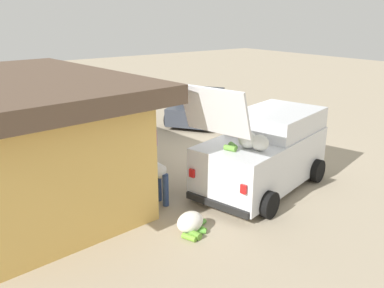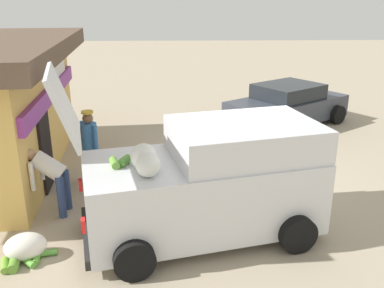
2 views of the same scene
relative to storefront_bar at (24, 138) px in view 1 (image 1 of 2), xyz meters
name	(u,v)px [view 1 (image 1 of 2)]	position (x,y,z in m)	size (l,w,h in m)	color
ground_plane	(220,155)	(-0.28, -5.91, -1.61)	(60.00, 60.00, 0.00)	tan
storefront_bar	(24,138)	(0.00, 0.00, 0.00)	(7.11, 5.10, 3.07)	#E0B259
delivery_van	(265,151)	(-2.83, -5.25, -0.62)	(2.92, 4.60, 3.01)	silver
parked_sedan	(201,106)	(3.68, -8.22, -0.99)	(3.78, 4.31, 1.32)	#383D47
vendor_standing	(145,150)	(-0.80, -2.82, -0.64)	(0.48, 0.48, 1.70)	navy
customer_bending	(154,174)	(-2.06, -2.32, -0.79)	(0.57, 0.78, 1.31)	navy
unloaded_banana_pile	(191,223)	(-3.59, -2.28, -1.42)	(0.80, 0.87, 0.43)	silver
paint_bucket	(95,158)	(1.51, -2.35, -1.44)	(0.34, 0.34, 0.35)	#BF3F33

